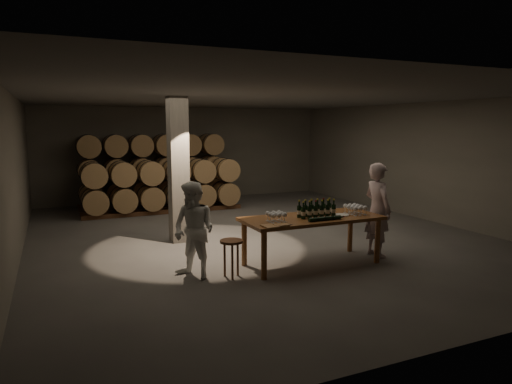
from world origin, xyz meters
name	(u,v)px	position (x,y,z in m)	size (l,w,h in m)	color
room	(178,170)	(-1.80, 0.20, 1.60)	(12.00, 12.00, 12.00)	#504D4B
tasting_table	(312,222)	(0.00, -2.50, 0.80)	(2.60, 1.10, 0.90)	brown
barrel_stack_back	(153,169)	(-1.35, 5.20, 1.20)	(4.70, 0.95, 2.31)	brown
barrel_stack_front	(163,185)	(-1.35, 3.80, 0.83)	(4.70, 0.95, 1.57)	brown
bottle_cluster	(317,211)	(0.08, -2.53, 1.02)	(0.73, 0.23, 0.33)	black
lying_bottles	(325,219)	(0.04, -2.88, 0.94)	(0.74, 0.07, 0.07)	black
glass_cluster_left	(276,214)	(-0.80, -2.61, 1.03)	(0.31, 0.31, 0.18)	silver
glass_cluster_right	(355,207)	(0.91, -2.58, 1.03)	(0.31, 0.42, 0.18)	silver
plate	(342,215)	(0.60, -2.60, 0.91)	(0.27, 0.27, 0.02)	white
notebook_near	(281,225)	(-0.88, -2.95, 0.92)	(0.24, 0.20, 0.03)	#986637
notebook_corner	(270,226)	(-1.08, -2.95, 0.91)	(0.23, 0.29, 0.02)	#986637
pen	(288,225)	(-0.73, -2.95, 0.91)	(0.01, 0.01, 0.14)	black
stool	(231,247)	(-1.63, -2.59, 0.53)	(0.39, 0.39, 0.65)	brown
person_man	(378,210)	(1.46, -2.56, 0.93)	(0.68, 0.45, 1.86)	beige
person_woman	(194,230)	(-2.21, -2.35, 0.82)	(0.80, 0.62, 1.65)	white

